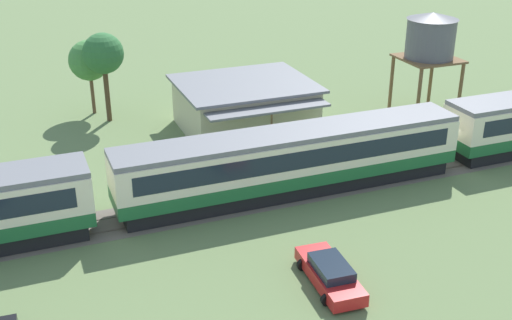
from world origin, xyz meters
TOP-DOWN VIEW (x-y plane):
  - ground_plane at (0.00, 0.00)m, footprint 600.00×600.00m
  - passenger_train at (-12.21, -0.83)m, footprint 67.01×3.24m
  - railway_track at (-9.24, -0.83)m, footprint 104.21×3.60m
  - station_building at (-11.42, 10.00)m, footprint 9.86×9.56m
  - water_tower at (3.02, 7.81)m, footprint 4.31×4.31m
  - parked_car_red at (-14.78, -10.35)m, footprint 2.31×4.86m
  - yard_tree_0 at (-20.69, 15.66)m, footprint 3.11×3.11m
  - yard_tree_1 at (-21.54, 17.84)m, footprint 3.19×3.19m

SIDE VIEW (x-z plane):
  - ground_plane at x=0.00m, z-range 0.00..0.00m
  - railway_track at x=-9.24m, z-range -0.01..0.03m
  - parked_car_red at x=-14.78m, z-range -0.03..1.24m
  - station_building at x=-11.42m, z-range 0.03..3.73m
  - passenger_train at x=-12.21m, z-range 0.22..4.18m
  - yard_tree_1 at x=-21.54m, z-range 1.37..7.35m
  - yard_tree_0 at x=-20.69m, z-range 1.85..8.80m
  - water_tower at x=3.02m, z-range 2.16..10.37m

